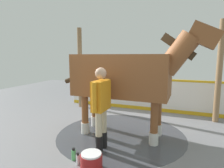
# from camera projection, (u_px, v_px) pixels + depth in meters

# --- Properties ---
(ground_plane) EXTENTS (16.00, 16.00, 0.02)m
(ground_plane) POSITION_uv_depth(u_px,v_px,m) (118.00, 130.00, 4.93)
(ground_plane) COLOR gray
(wet_patch) EXTENTS (3.04, 3.04, 0.00)m
(wet_patch) POSITION_uv_depth(u_px,v_px,m) (121.00, 134.00, 4.63)
(wet_patch) COLOR #42444C
(wet_patch) RESTS_ON ground
(barrier_wall) EXTENTS (5.58, 0.31, 1.11)m
(barrier_wall) POSITION_uv_depth(u_px,v_px,m) (143.00, 95.00, 6.66)
(barrier_wall) COLOR white
(barrier_wall) RESTS_ON ground
(roof_post_near) EXTENTS (0.16, 0.16, 2.84)m
(roof_post_near) POSITION_uv_depth(u_px,v_px,m) (219.00, 72.00, 5.30)
(roof_post_near) COLOR olive
(roof_post_near) RESTS_ON ground
(roof_post_far) EXTENTS (0.16, 0.16, 2.84)m
(roof_post_far) POSITION_uv_depth(u_px,v_px,m) (80.00, 68.00, 6.94)
(roof_post_far) COLOR olive
(roof_post_far) RESTS_ON ground
(horse) EXTENTS (3.54, 1.04, 2.54)m
(horse) POSITION_uv_depth(u_px,v_px,m) (126.00, 76.00, 4.38)
(horse) COLOR brown
(horse) RESTS_ON ground
(handler) EXTENTS (0.24, 0.67, 1.65)m
(handler) POSITION_uv_depth(u_px,v_px,m) (101.00, 104.00, 3.74)
(handler) COLOR black
(handler) RESTS_ON ground
(wash_bucket) EXTENTS (0.37, 0.37, 0.29)m
(wash_bucket) POSITION_uv_depth(u_px,v_px,m) (91.00, 161.00, 3.17)
(wash_bucket) COLOR maroon
(wash_bucket) RESTS_ON ground
(bottle_shampoo) EXTENTS (0.07, 0.07, 0.21)m
(bottle_shampoo) POSITION_uv_depth(u_px,v_px,m) (78.00, 159.00, 3.32)
(bottle_shampoo) COLOR white
(bottle_shampoo) RESTS_ON ground
(bottle_spray) EXTENTS (0.08, 0.08, 0.23)m
(bottle_spray) POSITION_uv_depth(u_px,v_px,m) (74.00, 154.00, 3.46)
(bottle_spray) COLOR #4CA559
(bottle_spray) RESTS_ON ground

